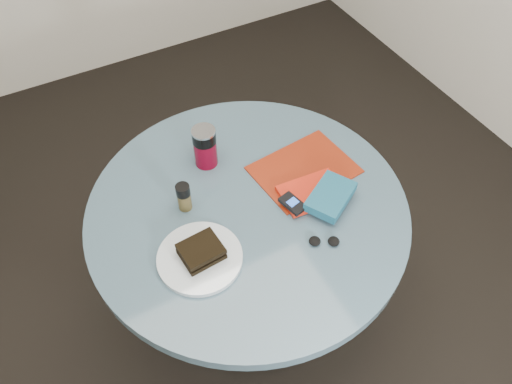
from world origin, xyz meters
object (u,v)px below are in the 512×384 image
plate (200,258)px  magazine (304,170)px  headphones (324,241)px  soda_can (205,147)px  table (248,236)px  red_book (311,192)px  mp3_player (293,204)px  novel (331,196)px  sandwich (201,251)px  pepper_grinder (184,197)px

plate → magazine: (0.44, 0.15, -0.00)m
headphones → soda_can: bearing=109.8°
table → red_book: bearing=-16.2°
plate → headphones: size_ratio=2.57×
soda_can → mp3_player: (0.15, -0.31, -0.04)m
plate → novel: bearing=-1.0°
magazine → novel: size_ratio=1.95×
magazine → novel: bearing=-98.3°
sandwich → pepper_grinder: (0.03, 0.19, 0.01)m
red_book → mp3_player: mp3_player is taller
novel → headphones: (-0.10, -0.11, -0.03)m
novel → headphones: novel is taller
red_book → novel: (0.03, -0.06, 0.02)m
soda_can → mp3_player: soda_can is taller
table → soda_can: 0.33m
plate → mp3_player: bearing=5.3°
sandwich → magazine: bearing=19.0°
table → mp3_player: bearing=-34.0°
sandwich → red_book: 0.40m
novel → headphones: bearing=-160.1°
sandwich → red_book: size_ratio=0.63×
novel → red_book: bearing=87.4°
novel → soda_can: bearing=96.9°
red_book → mp3_player: bearing=-162.1°
sandwich → magazine: 0.46m
sandwich → soda_can: size_ratio=0.84×
novel → sandwich: bearing=148.6°
pepper_grinder → table: bearing=-26.9°
sandwich → pepper_grinder: 0.20m
pepper_grinder → red_book: bearing=-21.4°
table → mp3_player: 0.24m
pepper_grinder → mp3_player: 0.33m
plate → novel: (0.44, -0.01, 0.03)m
soda_can → magazine: size_ratio=0.45×
sandwich → headphones: (0.33, -0.12, -0.03)m
table → novel: novel is taller
plate → mp3_player: mp3_player is taller
table → sandwich: size_ratio=8.29×
sandwich → soda_can: bearing=63.3°
mp3_player → headphones: bearing=-83.6°
pepper_grinder → novel: (0.40, -0.20, -0.01)m
mp3_player → table: bearing=146.0°
magazine → novel: 0.16m
sandwich → mp3_player: size_ratio=1.33×
plate → soda_can: size_ratio=1.69×
pepper_grinder → mp3_player: (0.29, -0.16, -0.02)m
pepper_grinder → mp3_player: size_ratio=1.09×
sandwich → red_book: sandwich is taller
soda_can → table: bearing=-81.7°
table → sandwich: sandwich is taller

